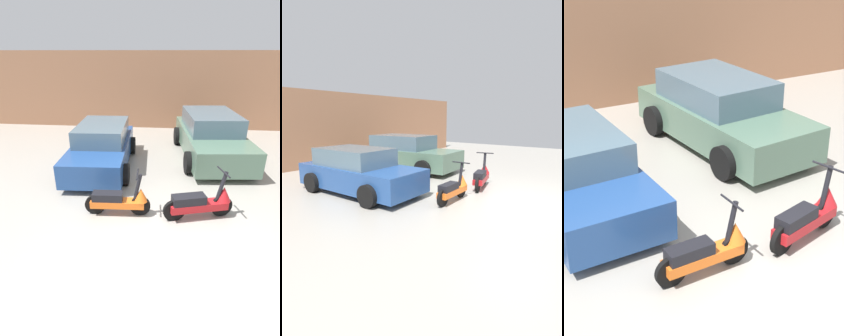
% 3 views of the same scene
% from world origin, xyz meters
% --- Properties ---
extents(ground_plane, '(28.00, 28.00, 0.00)m').
position_xyz_m(ground_plane, '(0.00, 0.00, 0.00)').
color(ground_plane, '#9E998E').
extents(wall_back, '(19.60, 0.12, 3.40)m').
position_xyz_m(wall_back, '(0.00, 8.64, 1.70)').
color(wall_back, '#9E6B4C').
rests_on(wall_back, ground_plane).
extents(scooter_front_left, '(1.45, 0.52, 1.01)m').
position_xyz_m(scooter_front_left, '(-1.08, 1.19, 0.36)').
color(scooter_front_left, black).
rests_on(scooter_front_left, ground_plane).
extents(scooter_front_right, '(1.52, 0.71, 1.08)m').
position_xyz_m(scooter_front_right, '(0.68, 1.23, 0.38)').
color(scooter_front_right, black).
rests_on(scooter_front_right, ground_plane).
extents(car_rear_left, '(2.02, 3.95, 1.32)m').
position_xyz_m(car_rear_left, '(-2.08, 3.86, 0.63)').
color(car_rear_left, navy).
rests_on(car_rear_left, ground_plane).
extents(car_rear_center, '(2.41, 4.50, 1.48)m').
position_xyz_m(car_rear_center, '(1.38, 5.06, 0.71)').
color(car_rear_center, '#51705B').
rests_on(car_rear_center, ground_plane).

